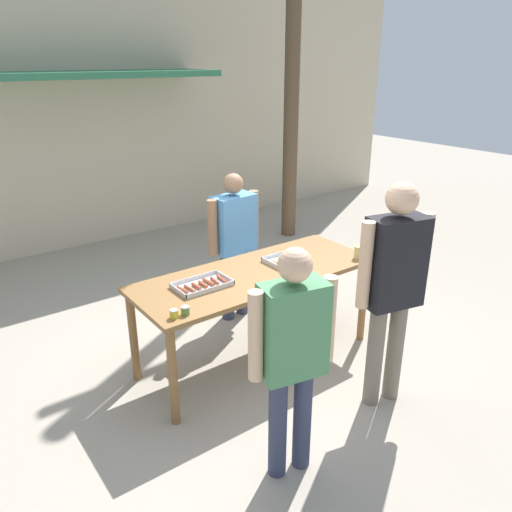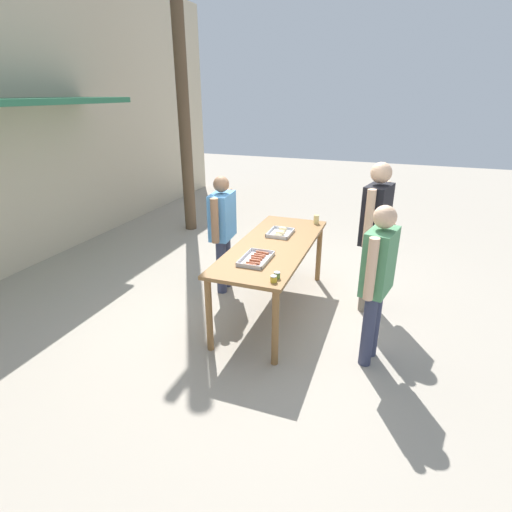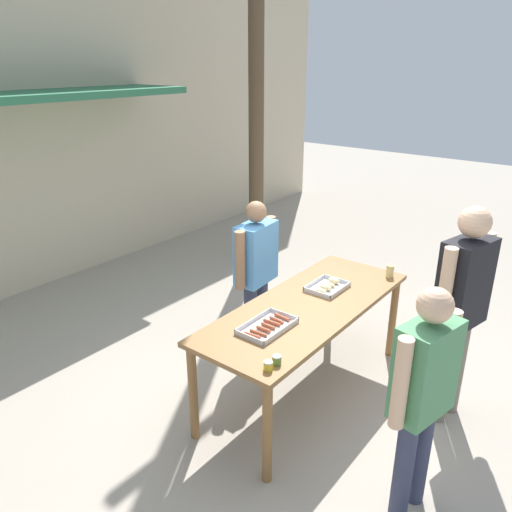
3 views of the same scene
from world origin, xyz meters
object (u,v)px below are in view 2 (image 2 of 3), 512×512
(food_tray_sausages, at_px, (256,259))
(condiment_jar_ketchup, at_px, (277,275))
(condiment_jar_mustard, at_px, (274,279))
(person_server_behind_table, at_px, (223,225))
(beer_cup, at_px, (316,219))
(person_customer_with_cup, at_px, (375,225))
(utility_pole, at_px, (180,49))
(person_customer_holding_hotdog, at_px, (378,273))
(food_tray_buns, at_px, (281,233))

(food_tray_sausages, height_order, condiment_jar_ketchup, condiment_jar_ketchup)
(condiment_jar_mustard, height_order, person_server_behind_table, person_server_behind_table)
(food_tray_sausages, height_order, beer_cup, beer_cup)
(person_customer_with_cup, height_order, utility_pole, utility_pole)
(condiment_jar_ketchup, xyz_separation_m, utility_pole, (3.36, 2.81, 2.28))
(condiment_jar_mustard, xyz_separation_m, person_customer_holding_hotdog, (0.33, -0.91, 0.05))
(condiment_jar_mustard, height_order, person_customer_with_cup, person_customer_with_cup)
(person_customer_with_cup, xyz_separation_m, utility_pole, (2.03, 3.59, 2.10))
(condiment_jar_ketchup, bearing_deg, beer_cup, 0.31)
(food_tray_sausages, relative_size, person_customer_holding_hotdog, 0.28)
(food_tray_buns, relative_size, beer_cup, 3.12)
(food_tray_sausages, bearing_deg, person_customer_with_cup, -48.52)
(person_server_behind_table, relative_size, person_customer_holding_hotdog, 0.97)
(person_customer_holding_hotdog, xyz_separation_m, person_customer_with_cup, (1.08, 0.12, 0.13))
(food_tray_buns, relative_size, condiment_jar_mustard, 5.63)
(condiment_jar_ketchup, bearing_deg, food_tray_buns, 15.13)
(person_customer_holding_hotdog, distance_m, person_customer_with_cup, 1.10)
(food_tray_sausages, distance_m, food_tray_buns, 0.89)
(person_server_behind_table, relative_size, person_customer_with_cup, 0.86)
(food_tray_sausages, xyz_separation_m, utility_pole, (3.02, 2.48, 2.30))
(food_tray_buns, height_order, condiment_jar_mustard, condiment_jar_mustard)
(person_server_behind_table, distance_m, person_customer_holding_hotdog, 2.21)
(food_tray_buns, bearing_deg, food_tray_sausages, 179.93)
(food_tray_buns, height_order, utility_pole, utility_pole)
(person_customer_holding_hotdog, height_order, utility_pole, utility_pole)
(food_tray_buns, height_order, condiment_jar_ketchup, condiment_jar_ketchup)
(beer_cup, distance_m, person_customer_with_cup, 0.94)
(person_server_behind_table, bearing_deg, food_tray_buns, -90.57)
(food_tray_buns, height_order, person_customer_holding_hotdog, person_customer_holding_hotdog)
(beer_cup, bearing_deg, person_customer_holding_hotdog, -149.96)
(food_tray_sausages, bearing_deg, person_server_behind_table, 42.50)
(condiment_jar_ketchup, bearing_deg, person_server_behind_table, 43.07)
(beer_cup, bearing_deg, person_customer_with_cup, -122.15)
(beer_cup, xyz_separation_m, person_customer_with_cup, (-0.50, -0.79, 0.15))
(condiment_jar_mustard, xyz_separation_m, person_customer_with_cup, (1.42, -0.78, 0.18))
(food_tray_buns, distance_m, beer_cup, 0.67)
(condiment_jar_ketchup, relative_size, utility_pole, 0.01)
(condiment_jar_ketchup, distance_m, beer_cup, 1.82)
(condiment_jar_mustard, distance_m, person_customer_holding_hotdog, 0.97)
(person_customer_holding_hotdog, bearing_deg, condiment_jar_ketchup, -62.59)
(condiment_jar_mustard, xyz_separation_m, beer_cup, (1.91, 0.00, 0.03))
(food_tray_buns, bearing_deg, person_customer_with_cup, -85.36)
(food_tray_buns, bearing_deg, condiment_jar_ketchup, -164.87)
(condiment_jar_mustard, distance_m, beer_cup, 1.91)
(food_tray_sausages, distance_m, person_server_behind_table, 1.14)
(food_tray_sausages, bearing_deg, condiment_jar_mustard, -142.55)
(food_tray_sausages, height_order, person_customer_with_cup, person_customer_with_cup)
(utility_pole, bearing_deg, condiment_jar_mustard, -140.88)
(food_tray_buns, xyz_separation_m, condiment_jar_mustard, (-1.33, -0.33, 0.01))
(beer_cup, height_order, person_server_behind_table, person_server_behind_table)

